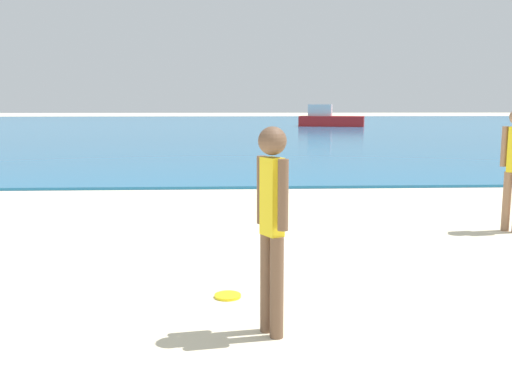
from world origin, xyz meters
The scene contains 4 objects.
water centered at (0.00, 43.13, 0.03)m, with size 160.00×60.00×0.06m, color #1E6B9E.
person_standing centered at (0.04, 5.80, 0.89)m, with size 0.21×0.33×1.57m.
frisbee centered at (-0.30, 6.65, 0.01)m, with size 0.24×0.24×0.03m, color yellow.
boat_far centered at (6.85, 42.41, 0.60)m, with size 4.78×2.62×1.55m.
Camera 1 is at (-0.27, 1.70, 1.74)m, focal length 40.05 mm.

